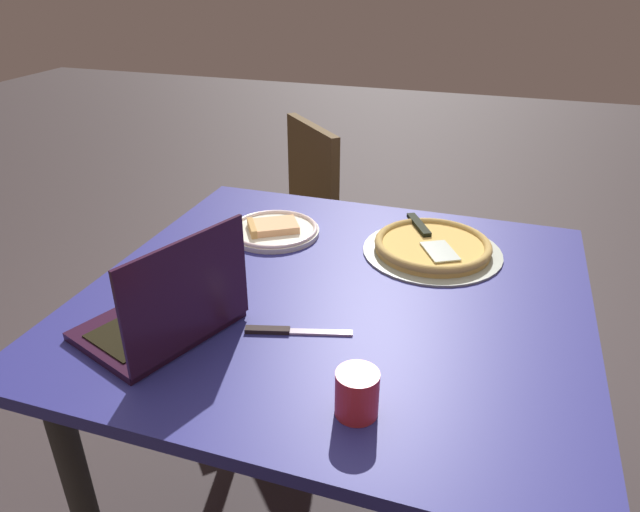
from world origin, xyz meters
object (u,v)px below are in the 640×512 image
(dining_table, at_px, (336,323))
(laptop, at_px, (167,314))
(drink_cup, at_px, (357,393))
(chair_near, at_px, (286,218))
(pizza_plate, at_px, (274,230))
(table_knife, at_px, (288,331))
(pizza_tray, at_px, (432,246))

(dining_table, height_order, laptop, laptop)
(drink_cup, distance_m, chair_near, 1.43)
(pizza_plate, xyz_separation_m, chair_near, (-0.21, 0.63, -0.26))
(table_knife, bearing_deg, laptop, -160.26)
(pizza_tray, distance_m, chair_near, 0.93)
(pizza_plate, distance_m, chair_near, 0.71)
(pizza_plate, bearing_deg, dining_table, -43.17)
(dining_table, bearing_deg, laptop, -135.27)
(dining_table, bearing_deg, pizza_plate, 136.83)
(table_knife, height_order, drink_cup, drink_cup)
(laptop, xyz_separation_m, pizza_plate, (0.02, 0.52, -0.04))
(table_knife, distance_m, drink_cup, 0.28)
(pizza_tray, relative_size, drink_cup, 4.30)
(dining_table, relative_size, pizza_tray, 3.12)
(table_knife, bearing_deg, drink_cup, -42.97)
(laptop, distance_m, pizza_plate, 0.53)
(laptop, height_order, table_knife, laptop)
(dining_table, distance_m, chair_near, 1.01)
(table_knife, relative_size, drink_cup, 2.63)
(pizza_tray, bearing_deg, laptop, -130.46)
(drink_cup, bearing_deg, laptop, 166.62)
(pizza_plate, height_order, table_knife, pizza_plate)
(pizza_tray, relative_size, table_knife, 1.64)
(laptop, relative_size, drink_cup, 4.25)
(drink_cup, bearing_deg, pizza_plate, 123.28)
(laptop, height_order, chair_near, laptop)
(drink_cup, bearing_deg, chair_near, 116.47)
(pizza_plate, height_order, pizza_tray, same)
(pizza_plate, bearing_deg, table_knife, -64.36)
(laptop, relative_size, table_knife, 1.62)
(pizza_plate, xyz_separation_m, pizza_tray, (0.45, 0.03, 0.00))
(table_knife, relative_size, chair_near, 0.25)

